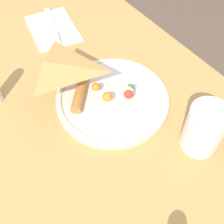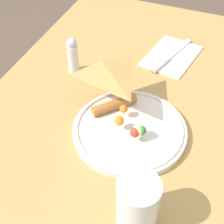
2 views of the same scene
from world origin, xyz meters
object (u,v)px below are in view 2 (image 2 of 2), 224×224
dining_table (120,133)px  milk_glass (138,203)px  salt_shaker (73,55)px  butter_knife (170,56)px  napkin_folded (171,56)px  plate_pizza (129,128)px

dining_table → milk_glass: bearing=-154.2°
dining_table → salt_shaker: 0.25m
milk_glass → butter_knife: 0.52m
napkin_folded → butter_knife: 0.01m
dining_table → salt_shaker: salt_shaker is taller
plate_pizza → milk_glass: 0.22m
milk_glass → plate_pizza: bearing=23.2°
plate_pizza → salt_shaker: salt_shaker is taller
plate_pizza → butter_knife: size_ratio=1.32×
milk_glass → salt_shaker: size_ratio=1.03×
milk_glass → napkin_folded: 0.53m
milk_glass → dining_table: bearing=25.8°
napkin_folded → salt_shaker: size_ratio=1.88×
plate_pizza → napkin_folded: 0.33m
plate_pizza → milk_glass: size_ratio=2.41×
dining_table → butter_knife: 0.27m
butter_knife → milk_glass: bearing=-154.9°
plate_pizza → salt_shaker: 0.27m
plate_pizza → milk_glass: (-0.20, -0.08, 0.04)m
plate_pizza → butter_knife: 0.32m
dining_table → butter_knife: bearing=-16.7°
dining_table → napkin_folded: (0.24, -0.07, 0.12)m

